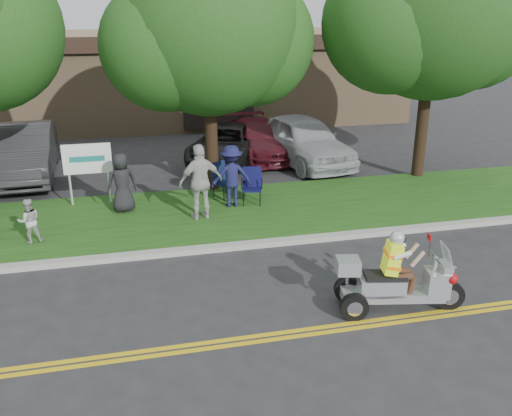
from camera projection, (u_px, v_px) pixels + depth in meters
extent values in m
plane|color=#28282B|center=(249.00, 323.00, 9.29)|extent=(120.00, 120.00, 0.00)
cube|color=gold|center=(257.00, 342.00, 8.76)|extent=(60.00, 0.10, 0.01)
cube|color=gold|center=(255.00, 336.00, 8.91)|extent=(60.00, 0.10, 0.01)
cube|color=#A8A89E|center=(220.00, 248.00, 12.06)|extent=(60.00, 0.25, 0.12)
cube|color=#194512|center=(206.00, 214.00, 14.02)|extent=(60.00, 4.00, 0.10)
cube|color=#9E7F5B|center=(204.00, 75.00, 26.36)|extent=(18.00, 8.00, 4.00)
cube|color=black|center=(217.00, 43.00, 22.07)|extent=(18.00, 0.30, 0.60)
cylinder|color=#332114|center=(211.00, 120.00, 15.24)|extent=(0.36, 0.36, 4.20)
sphere|color=#1F4313|center=(208.00, 25.00, 14.35)|extent=(4.80, 4.80, 4.80)
sphere|color=#1F4313|center=(250.00, 41.00, 15.04)|extent=(3.60, 3.60, 3.60)
sphere|color=#1F4313|center=(164.00, 47.00, 14.09)|extent=(3.36, 3.36, 3.36)
cylinder|color=#332114|center=(425.00, 103.00, 16.35)|extent=(0.36, 0.36, 4.76)
sphere|color=#1F4313|center=(436.00, 0.00, 15.35)|extent=(5.60, 5.60, 5.60)
sphere|color=#1F4313|center=(471.00, 19.00, 16.10)|extent=(4.20, 4.20, 4.20)
sphere|color=#1F4313|center=(392.00, 23.00, 15.07)|extent=(3.92, 3.92, 3.92)
cylinder|color=silver|center=(71.00, 189.00, 14.40)|extent=(0.06, 0.06, 1.10)
cylinder|color=silver|center=(110.00, 186.00, 14.61)|extent=(0.06, 0.06, 1.10)
cube|color=white|center=(87.00, 159.00, 14.22)|extent=(1.25, 0.06, 0.80)
cylinder|color=black|center=(449.00, 296.00, 9.64)|extent=(0.54, 0.23, 0.53)
cylinder|color=black|center=(354.00, 307.00, 9.31)|extent=(0.51, 0.23, 0.49)
cylinder|color=black|center=(347.00, 289.00, 9.90)|extent=(0.51, 0.23, 0.49)
cube|color=silver|center=(395.00, 295.00, 9.61)|extent=(1.73, 0.74, 0.16)
cube|color=silver|center=(382.00, 286.00, 9.54)|extent=(0.86, 0.56, 0.31)
cube|color=black|center=(385.00, 276.00, 9.47)|extent=(0.77, 0.51, 0.09)
cube|color=silver|center=(436.00, 283.00, 9.55)|extent=(0.48, 0.50, 0.49)
cube|color=silver|center=(447.00, 256.00, 9.37)|extent=(0.25, 0.43, 0.43)
cube|color=silver|center=(348.00, 266.00, 9.38)|extent=(0.46, 0.44, 0.26)
sphere|color=#B20C0F|center=(451.00, 278.00, 9.38)|extent=(0.19, 0.19, 0.19)
cube|color=#CCF119|center=(392.00, 258.00, 9.35)|extent=(0.37, 0.41, 0.57)
sphere|color=silver|center=(397.00, 238.00, 9.22)|extent=(0.26, 0.26, 0.26)
cylinder|color=black|center=(243.00, 199.00, 14.36)|extent=(0.03, 0.03, 0.41)
cylinder|color=black|center=(260.00, 199.00, 14.35)|extent=(0.03, 0.03, 0.41)
cylinder|color=black|center=(244.00, 194.00, 14.74)|extent=(0.03, 0.03, 0.41)
cylinder|color=black|center=(260.00, 194.00, 14.73)|extent=(0.03, 0.03, 0.41)
cube|color=#0D0E3F|center=(252.00, 189.00, 14.47)|extent=(0.61, 0.57, 0.04)
cube|color=#0D0E3F|center=(252.00, 177.00, 14.58)|extent=(0.53, 0.27, 0.55)
cylinder|color=black|center=(224.00, 194.00, 14.75)|extent=(0.03, 0.03, 0.41)
cylinder|color=black|center=(236.00, 190.00, 15.06)|extent=(0.03, 0.03, 0.41)
cylinder|color=black|center=(214.00, 190.00, 15.02)|extent=(0.03, 0.03, 0.41)
cylinder|color=black|center=(226.00, 187.00, 15.33)|extent=(0.03, 0.03, 0.41)
cube|color=#0D193E|center=(225.00, 183.00, 14.96)|extent=(0.69, 0.68, 0.04)
cube|color=#0D193E|center=(219.00, 171.00, 15.01)|extent=(0.52, 0.41, 0.56)
imported|color=#BBBBB4|center=(201.00, 182.00, 13.31)|extent=(1.19, 0.70, 1.90)
imported|color=#181945|center=(231.00, 176.00, 14.21)|extent=(1.07, 0.62, 1.65)
imported|color=black|center=(122.00, 182.00, 13.84)|extent=(0.85, 0.65, 1.55)
imported|color=#B8B9B2|center=(29.00, 221.00, 12.06)|extent=(0.58, 0.50, 1.02)
imported|color=#2D2D2F|center=(24.00, 152.00, 16.96)|extent=(2.02, 5.08, 1.65)
imported|color=black|center=(227.00, 144.00, 18.84)|extent=(3.74, 4.92, 1.24)
imported|color=#52131E|center=(260.00, 139.00, 19.47)|extent=(2.04, 4.49, 1.28)
imported|color=#A8AAAF|center=(303.00, 140.00, 18.50)|extent=(2.77, 5.11, 1.65)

